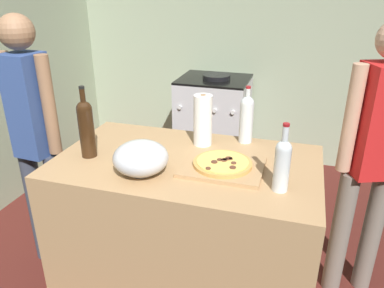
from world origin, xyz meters
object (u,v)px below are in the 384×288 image
pizza (223,163)px  stove (213,123)px  paper_towel_roll (203,120)px  mixing_bowl (141,158)px  person_in_stripes (35,135)px  wine_bottle_amber (86,126)px  wine_bottle_dark (246,117)px  person_in_red (373,152)px  wine_bottle_green (282,163)px

pizza → stove: 1.95m
paper_towel_roll → stove: (-0.31, 1.56, -0.61)m
pizza → stove: size_ratio=0.30×
mixing_bowl → person_in_stripes: (-0.82, 0.27, -0.09)m
wine_bottle_amber → wine_bottle_dark: (0.76, 0.43, -0.02)m
mixing_bowl → person_in_red: size_ratio=0.16×
pizza → person_in_red: (0.74, 0.42, -0.03)m
wine_bottle_dark → mixing_bowl: bearing=-127.9°
pizza → wine_bottle_dark: size_ratio=0.89×
mixing_bowl → person_in_stripes: 0.87m
paper_towel_roll → person_in_stripes: (-1.01, -0.16, -0.15)m
person_in_stripes → wine_bottle_amber: bearing=-19.2°
wine_bottle_dark → paper_towel_roll: bearing=-154.9°
person_in_red → mixing_bowl: bearing=-152.3°
paper_towel_roll → person_in_stripes: person_in_stripes is taller
stove → paper_towel_roll: bearing=-78.7°
pizza → wine_bottle_amber: bearing=-175.3°
pizza → wine_bottle_green: wine_bottle_green is taller
paper_towel_roll → mixing_bowl: bearing=-113.8°
wine_bottle_green → stove: 2.18m
paper_towel_roll → pizza: bearing=-56.7°
mixing_bowl → stove: mixing_bowl is taller
person_in_red → wine_bottle_green: bearing=-129.8°
wine_bottle_green → wine_bottle_amber: (-1.00, 0.07, 0.03)m
mixing_bowl → paper_towel_roll: (0.19, 0.43, 0.06)m
paper_towel_roll → person_in_red: (0.92, 0.15, -0.14)m
mixing_bowl → person_in_red: person_in_red is taller
mixing_bowl → paper_towel_roll: 0.47m
stove → person_in_stripes: size_ratio=0.59×
mixing_bowl → stove: size_ratio=0.27×
wine_bottle_amber → person_in_red: size_ratio=0.23×
wine_bottle_dark → person_in_red: size_ratio=0.20×
wine_bottle_dark → person_in_red: 0.71m
stove → wine_bottle_green: bearing=-68.3°
wine_bottle_dark → stove: (-0.54, 1.45, -0.62)m
paper_towel_roll → stove: bearing=101.3°
wine_bottle_amber → person_in_stripes: bearing=160.8°
mixing_bowl → pizza: bearing=23.8°
pizza → wine_bottle_green: size_ratio=0.92×
paper_towel_roll → stove: size_ratio=0.30×
wine_bottle_amber → wine_bottle_dark: 0.88m
stove → wine_bottle_dark: bearing=-69.7°
person_in_red → paper_towel_roll: bearing=-170.5°
stove → pizza: bearing=-75.1°
mixing_bowl → stove: (-0.12, 1.99, -0.55)m
wine_bottle_amber → paper_towel_roll: bearing=31.3°
pizza → paper_towel_roll: size_ratio=1.00×
paper_towel_roll → wine_bottle_green: wine_bottle_green is taller
mixing_bowl → wine_bottle_green: wine_bottle_green is taller
wine_bottle_green → stove: size_ratio=0.32×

